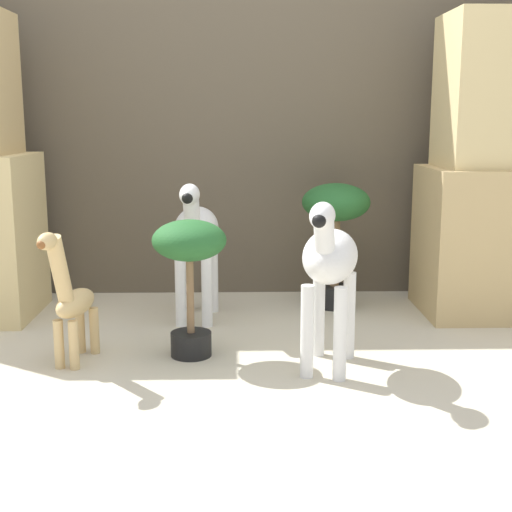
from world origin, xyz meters
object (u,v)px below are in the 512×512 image
(potted_palm_front, at_px, (336,216))
(potted_palm_back, at_px, (190,258))
(zebra_left, at_px, (196,235))
(zebra_right, at_px, (329,264))
(giraffe_figurine, at_px, (71,300))

(potted_palm_front, bearing_deg, potted_palm_back, -132.92)
(zebra_left, relative_size, potted_palm_back, 1.20)
(potted_palm_back, bearing_deg, potted_palm_front, 47.08)
(zebra_right, relative_size, potted_palm_back, 1.20)
(zebra_right, height_order, zebra_left, same)
(zebra_right, relative_size, potted_palm_front, 1.06)
(zebra_right, height_order, giraffe_figurine, zebra_right)
(zebra_right, distance_m, giraffe_figurine, 1.03)
(zebra_right, xyz_separation_m, potted_palm_back, (-0.55, 0.17, -0.01))
(zebra_left, bearing_deg, potted_palm_back, -89.42)
(zebra_right, height_order, potted_palm_front, zebra_right)
(potted_palm_back, bearing_deg, zebra_right, -17.31)
(potted_palm_back, bearing_deg, zebra_left, 90.58)
(zebra_right, distance_m, zebra_left, 0.90)
(giraffe_figurine, distance_m, potted_palm_back, 0.50)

